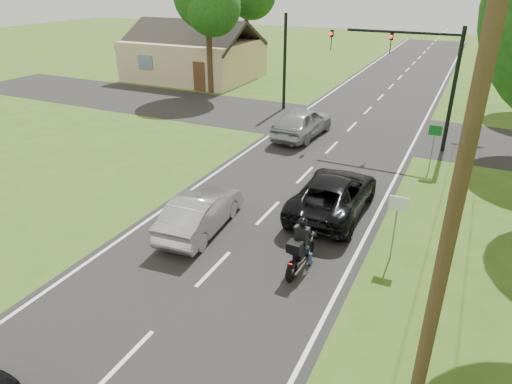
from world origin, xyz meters
The scene contains 15 objects.
ground centered at (0.00, 0.00, 0.00)m, with size 140.00×140.00×0.00m, color #325818.
road centered at (0.00, 10.00, 0.01)m, with size 8.00×100.00×0.01m, color black.
cross_road centered at (0.00, 16.00, 0.01)m, with size 60.00×7.00×0.01m, color black.
motorcycle_rider centered at (2.35, 1.14, 0.69)m, with size 0.57×2.03×1.75m.
dark_suv centered at (2.12, 5.19, 0.74)m, with size 2.40×5.20×1.45m, color black.
silver_sedan centered at (-1.59, 1.88, 0.70)m, with size 1.45×4.17×1.37m, color #B3B3B8.
silver_suv centered at (-2.03, 12.99, 0.83)m, with size 1.94×4.82×1.64m, color #A1A4A8.
traffic_signal centered at (3.34, 14.00, 4.14)m, with size 6.38×0.44×6.00m.
signal_pole_far centered at (-5.20, 18.00, 3.00)m, with size 0.20×0.20×6.00m, color black.
utility_pole_near centered at (6.20, -2.00, 5.08)m, with size 1.60×0.28×10.00m.
utility_pole_far centered at (6.20, 22.00, 5.08)m, with size 1.60×0.28×10.00m.
sign_white centered at (4.70, 2.98, 1.60)m, with size 0.55×0.07×2.12m.
sign_green centered at (4.90, 10.98, 1.60)m, with size 0.55×0.07×2.12m.
tree_left_near centered at (-11.73, 19.78, 6.53)m, with size 5.12×4.96×9.22m.
house centered at (-16.00, 24.00, 1.77)m, with size 10.20×8.00×4.84m.
Camera 1 is at (6.14, -9.78, 8.03)m, focal length 32.00 mm.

